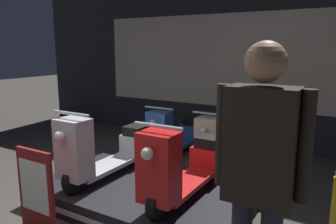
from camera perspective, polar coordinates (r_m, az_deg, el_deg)
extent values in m
cube|color=#23282D|center=(6.32, 8.08, 9.31)|extent=(8.60, 0.08, 3.20)
cube|color=beige|center=(6.28, 7.91, 8.85)|extent=(4.73, 0.01, 1.70)
cube|color=black|center=(3.97, -3.86, -13.89)|extent=(2.40, 1.59, 0.23)
cylinder|color=black|center=(3.78, -16.00, -11.30)|extent=(0.09, 0.29, 0.29)
cylinder|color=black|center=(4.61, -5.31, -6.77)|extent=(0.09, 0.29, 0.29)
cube|color=#BCBCC1|center=(4.18, -10.09, -8.99)|extent=(0.33, 1.09, 0.05)
cube|color=#BCBCC1|center=(3.68, -16.05, -6.22)|extent=(0.35, 0.26, 0.66)
cube|color=#BCBCC1|center=(4.57, -5.49, -5.95)|extent=(0.37, 0.31, 0.34)
cube|color=black|center=(4.50, -5.60, -3.17)|extent=(0.27, 0.28, 0.12)
cylinder|color=silver|center=(3.58, -16.47, -0.27)|extent=(0.50, 0.03, 0.03)
sphere|color=white|center=(3.51, -18.41, -4.05)|extent=(0.11, 0.11, 0.11)
cylinder|color=black|center=(3.15, -1.79, -15.65)|extent=(0.09, 0.29, 0.29)
cylinder|color=black|center=(4.10, 7.15, -9.13)|extent=(0.09, 0.29, 0.29)
cube|color=red|center=(3.61, 3.32, -12.14)|extent=(0.33, 1.09, 0.05)
cube|color=red|center=(3.02, -1.61, -9.64)|extent=(0.35, 0.26, 0.66)
cube|color=red|center=(4.06, 7.05, -8.22)|extent=(0.37, 0.31, 0.34)
cube|color=black|center=(3.98, 7.08, -5.13)|extent=(0.27, 0.28, 0.12)
cylinder|color=silver|center=(2.90, -1.73, -2.44)|extent=(0.50, 0.03, 0.03)
sphere|color=white|center=(2.81, -3.66, -7.26)|extent=(0.11, 0.11, 0.11)
cylinder|color=black|center=(5.19, -1.63, -7.35)|extent=(0.09, 0.29, 0.29)
cylinder|color=black|center=(6.17, 4.21, -4.34)|extent=(0.09, 0.29, 0.29)
cube|color=#386BBC|center=(5.68, 1.55, -5.82)|extent=(0.33, 1.09, 0.05)
cube|color=#386BBC|center=(5.11, -1.52, -3.61)|extent=(0.35, 0.26, 0.66)
cube|color=#386BBC|center=(6.13, 4.13, -3.71)|extent=(0.37, 0.31, 0.34)
cube|color=black|center=(6.07, 4.13, -1.62)|extent=(0.27, 0.28, 0.12)
cylinder|color=silver|center=(5.02, -1.59, 0.69)|extent=(0.50, 0.03, 0.03)
sphere|color=white|center=(4.91, -2.69, -2.00)|extent=(0.11, 0.11, 0.11)
cylinder|color=black|center=(4.82, 6.88, -8.91)|extent=(0.09, 0.29, 0.29)
cylinder|color=black|center=(5.87, 11.55, -5.38)|extent=(0.09, 0.29, 0.29)
cube|color=beige|center=(5.34, 9.45, -7.08)|extent=(0.33, 1.09, 0.05)
cube|color=beige|center=(4.73, 7.08, -4.90)|extent=(0.35, 0.26, 0.66)
cube|color=beige|center=(5.83, 11.51, -4.72)|extent=(0.37, 0.31, 0.34)
cube|color=black|center=(5.76, 11.57, -2.54)|extent=(0.27, 0.28, 0.12)
cylinder|color=silver|center=(4.63, 7.16, -0.28)|extent=(0.50, 0.03, 0.03)
sphere|color=white|center=(4.52, 6.19, -3.22)|extent=(0.11, 0.11, 0.11)
cube|color=black|center=(2.01, 15.87, -5.62)|extent=(0.41, 0.23, 0.70)
cylinder|color=black|center=(2.07, 9.40, -4.01)|extent=(0.08, 0.08, 0.64)
cylinder|color=black|center=(1.96, 22.83, -5.67)|extent=(0.08, 0.08, 0.64)
sphere|color=#A87A5B|center=(1.93, 16.65, 8.36)|extent=(0.24, 0.24, 0.24)
cube|color=maroon|center=(3.49, -21.96, -12.82)|extent=(0.47, 0.04, 0.85)
cube|color=white|center=(3.45, -22.32, -11.95)|extent=(0.39, 0.01, 0.51)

